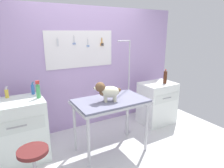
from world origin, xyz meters
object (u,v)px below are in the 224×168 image
object	(u,v)px
dog	(107,91)
soda_bottle	(165,77)
stool	(34,158)
counter_left	(17,131)
detangler_spray	(33,89)
grooming_arm	(128,92)
grooming_table	(111,105)
cabinet_right	(157,103)

from	to	relation	value
dog	soda_bottle	xyz separation A→B (m)	(1.51, 0.36, -0.04)
dog	stool	bearing A→B (deg)	-165.77
counter_left	detangler_spray	world-z (taller)	detangler_spray
dog	detangler_spray	world-z (taller)	dog
grooming_arm	dog	xyz separation A→B (m)	(-0.64, -0.38, 0.22)
grooming_table	counter_left	size ratio (longest dim) A/B	1.19
dog	cabinet_right	distance (m)	1.59
soda_bottle	grooming_arm	bearing A→B (deg)	179.05
detangler_spray	dog	bearing A→B (deg)	-36.85
grooming_table	soda_bottle	world-z (taller)	soda_bottle
cabinet_right	dog	bearing A→B (deg)	-162.69
cabinet_right	soda_bottle	world-z (taller)	soda_bottle
grooming_table	cabinet_right	distance (m)	1.44
stool	detangler_spray	xyz separation A→B (m)	(0.19, 0.96, 0.53)
grooming_table	cabinet_right	bearing A→B (deg)	17.22
grooming_arm	detangler_spray	distance (m)	1.59
detangler_spray	stool	bearing A→B (deg)	-101.18
dog	counter_left	xyz separation A→B (m)	(-1.21, 0.50, -0.56)
grooming_arm	cabinet_right	world-z (taller)	grooming_arm
dog	cabinet_right	xyz separation A→B (m)	(1.41, 0.44, -0.59)
soda_bottle	stool	bearing A→B (deg)	-166.21
counter_left	dog	bearing A→B (deg)	-22.45
counter_left	cabinet_right	distance (m)	2.62
counter_left	soda_bottle	world-z (taller)	soda_bottle
grooming_table	grooming_arm	world-z (taller)	grooming_arm
grooming_arm	cabinet_right	xyz separation A→B (m)	(0.77, 0.06, -0.38)
grooming_arm	counter_left	bearing A→B (deg)	176.14
dog	soda_bottle	world-z (taller)	dog
grooming_table	grooming_arm	distance (m)	0.66
grooming_arm	stool	bearing A→B (deg)	-159.36
cabinet_right	soda_bottle	bearing A→B (deg)	-37.57
counter_left	detangler_spray	size ratio (longest dim) A/B	4.78
grooming_arm	dog	bearing A→B (deg)	-149.48
stool	detangler_spray	bearing A→B (deg)	78.82
cabinet_right	detangler_spray	world-z (taller)	detangler_spray
cabinet_right	soda_bottle	xyz separation A→B (m)	(0.10, -0.08, 0.55)
grooming_arm	counter_left	world-z (taller)	grooming_arm
cabinet_right	soda_bottle	size ratio (longest dim) A/B	3.01
grooming_arm	cabinet_right	size ratio (longest dim) A/B	2.02
dog	detangler_spray	distance (m)	1.14
detangler_spray	grooming_table	bearing A→B (deg)	-33.64
dog	grooming_arm	bearing A→B (deg)	30.52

